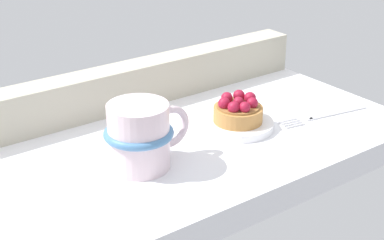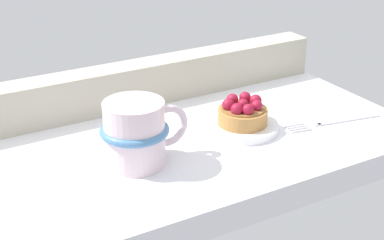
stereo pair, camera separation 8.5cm
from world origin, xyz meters
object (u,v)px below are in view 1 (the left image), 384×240
raspberry_tart (238,111)px  dessert_fork (324,115)px  coffee_mug (140,135)px  dessert_plate (238,125)px

raspberry_tart → dessert_fork: raspberry_tart is taller
raspberry_tart → dessert_fork: size_ratio=0.46×
raspberry_tart → coffee_mug: 19.03cm
raspberry_tart → coffee_mug: bearing=-175.0°
coffee_mug → dessert_fork: (33.13, -3.58, -4.45)cm
raspberry_tart → coffee_mug: coffee_mug is taller
dessert_plate → coffee_mug: 19.40cm
raspberry_tart → dessert_plate: bearing=-133.1°
dessert_plate → raspberry_tart: bearing=46.9°
dessert_plate → raspberry_tart: size_ratio=1.46×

